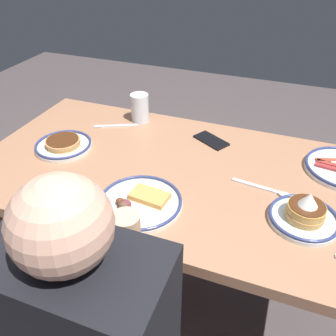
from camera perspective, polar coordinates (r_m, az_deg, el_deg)
The scene contains 9 objects.
ground_plane at distance 1.80m, azimuth 1.05°, elevation -19.66°, with size 6.00×6.00×0.00m, color #494040.
dining_table at distance 1.34m, azimuth 1.33°, elevation -4.12°, with size 1.49×0.79×0.73m.
plate_center_pancakes at distance 1.11m, azimuth -4.54°, elevation -5.57°, with size 0.27×0.27×0.04m.
plate_far_companion at distance 1.12m, azimuth 21.45°, elevation -7.13°, with size 0.21×0.21×0.11m.
plate_far_side at distance 1.45m, azimuth -16.74°, elevation 3.68°, with size 0.22×0.22×0.04m.
drinking_glass at distance 1.58m, azimuth -4.62°, elevation 9.58°, with size 0.08×0.08×0.13m.
cell_phone at distance 1.45m, azimuth 7.08°, elevation 4.50°, with size 0.14×0.07×0.01m, color black.
fork_far at distance 1.57m, azimuth -8.63°, elevation 6.84°, with size 0.18×0.10×0.01m.
tea_spoon at distance 1.22m, azimuth 16.13°, elevation -3.50°, with size 0.20×0.04×0.01m.
Camera 1 is at (-0.34, 0.98, 1.47)m, focal length 37.27 mm.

